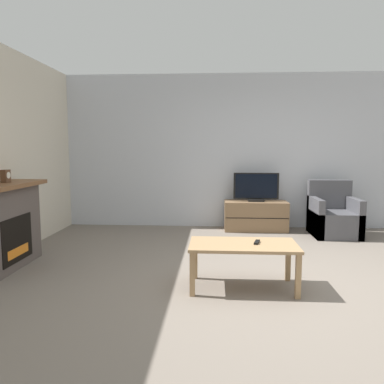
# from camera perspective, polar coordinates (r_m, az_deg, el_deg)

# --- Properties ---
(ground_plane) EXTENTS (24.00, 24.00, 0.00)m
(ground_plane) POSITION_cam_1_polar(r_m,az_deg,el_deg) (4.04, 12.71, -13.80)
(ground_plane) COLOR slate
(wall_back) EXTENTS (12.00, 0.06, 2.70)m
(wall_back) POSITION_cam_1_polar(r_m,az_deg,el_deg) (6.73, 9.00, 6.12)
(wall_back) COLOR silver
(wall_back) RESTS_ON ground
(fireplace) EXTENTS (0.50, 1.29, 1.00)m
(fireplace) POSITION_cam_1_polar(r_m,az_deg,el_deg) (4.85, -27.13, -4.66)
(fireplace) COLOR #564C47
(fireplace) RESTS_ON ground
(mantel_clock) EXTENTS (0.08, 0.11, 0.15)m
(mantel_clock) POSITION_cam_1_polar(r_m,az_deg,el_deg) (4.88, -26.54, 2.17)
(mantel_clock) COLOR brown
(mantel_clock) RESTS_ON fireplace
(tv_stand) EXTENTS (1.07, 0.47, 0.50)m
(tv_stand) POSITION_cam_1_polar(r_m,az_deg,el_deg) (6.54, 9.66, -3.58)
(tv_stand) COLOR brown
(tv_stand) RESTS_ON ground
(tv) EXTENTS (0.77, 0.18, 0.49)m
(tv) POSITION_cam_1_polar(r_m,az_deg,el_deg) (6.47, 9.74, 0.57)
(tv) COLOR black
(tv) RESTS_ON tv_stand
(armchair) EXTENTS (0.70, 0.76, 0.88)m
(armchair) POSITION_cam_1_polar(r_m,az_deg,el_deg) (6.49, 20.74, -3.68)
(armchair) COLOR #4C4C51
(armchair) RESTS_ON ground
(coffee_table) EXTENTS (1.07, 0.57, 0.46)m
(coffee_table) POSITION_cam_1_polar(r_m,az_deg,el_deg) (3.82, 7.81, -8.62)
(coffee_table) COLOR #A37F56
(coffee_table) RESTS_ON ground
(remote) EXTENTS (0.08, 0.16, 0.02)m
(remote) POSITION_cam_1_polar(r_m,az_deg,el_deg) (3.83, 9.86, -7.54)
(remote) COLOR black
(remote) RESTS_ON coffee_table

